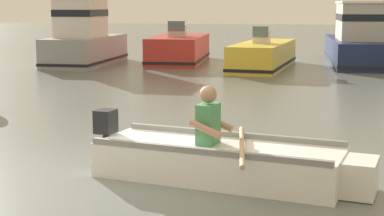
{
  "coord_description": "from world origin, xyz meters",
  "views": [
    {
      "loc": [
        2.26,
        -6.89,
        2.2
      ],
      "look_at": [
        0.69,
        2.36,
        0.55
      ],
      "focal_mm": 55.44,
      "sensor_mm": 36.0,
      "label": 1
    }
  ],
  "objects_px": {
    "moored_boat_grey": "(84,40)",
    "moored_boat_yellow": "(263,56)",
    "moored_boat_navy": "(358,41)",
    "moored_boat_red": "(179,50)",
    "rowboat_with_person": "(224,160)"
  },
  "relations": [
    {
      "from": "moored_boat_yellow",
      "to": "moored_boat_navy",
      "type": "bearing_deg",
      "value": 29.77
    },
    {
      "from": "moored_boat_grey",
      "to": "moored_boat_navy",
      "type": "relative_size",
      "value": 0.72
    },
    {
      "from": "moored_boat_grey",
      "to": "moored_boat_yellow",
      "type": "bearing_deg",
      "value": -0.67
    },
    {
      "from": "rowboat_with_person",
      "to": "moored_boat_yellow",
      "type": "xyz_separation_m",
      "value": [
        -0.18,
        13.53,
        0.17
      ]
    },
    {
      "from": "rowboat_with_person",
      "to": "moored_boat_grey",
      "type": "relative_size",
      "value": 0.8
    },
    {
      "from": "rowboat_with_person",
      "to": "moored_boat_grey",
      "type": "distance_m",
      "value": 15.19
    },
    {
      "from": "rowboat_with_person",
      "to": "moored_boat_red",
      "type": "distance_m",
      "value": 15.4
    },
    {
      "from": "moored_boat_red",
      "to": "moored_boat_yellow",
      "type": "distance_m",
      "value": 3.6
    },
    {
      "from": "moored_boat_red",
      "to": "moored_boat_grey",
      "type": "bearing_deg",
      "value": -156.75
    },
    {
      "from": "moored_boat_grey",
      "to": "moored_boat_yellow",
      "type": "xyz_separation_m",
      "value": [
        6.55,
        -0.08,
        -0.49
      ]
    },
    {
      "from": "moored_boat_grey",
      "to": "moored_boat_yellow",
      "type": "relative_size",
      "value": 0.87
    },
    {
      "from": "rowboat_with_person",
      "to": "moored_boat_yellow",
      "type": "height_order",
      "value": "moored_boat_yellow"
    },
    {
      "from": "rowboat_with_person",
      "to": "moored_boat_yellow",
      "type": "relative_size",
      "value": 0.69
    },
    {
      "from": "moored_boat_yellow",
      "to": "moored_boat_red",
      "type": "bearing_deg",
      "value": 155.76
    },
    {
      "from": "moored_boat_grey",
      "to": "moored_boat_yellow",
      "type": "distance_m",
      "value": 6.57
    }
  ]
}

